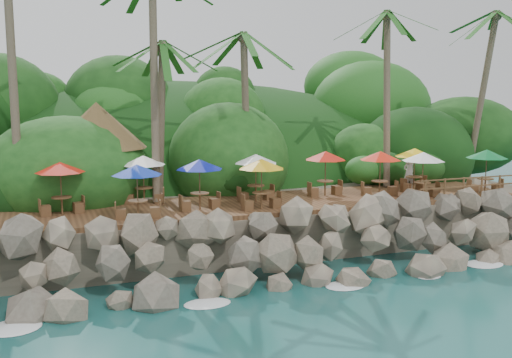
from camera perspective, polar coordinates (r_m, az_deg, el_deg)
name	(u,v)px	position (r m, az deg, el deg)	size (l,w,h in m)	color
ground	(312,291)	(22.28, 5.49, -10.84)	(140.00, 140.00, 0.00)	#19514F
land_base	(200,194)	(36.64, -5.46, -1.48)	(32.00, 25.20, 2.10)	gray
jungle_hill	(174,192)	(44.00, -7.97, -1.24)	(44.80, 28.00, 15.40)	#143811
seawall	(291,248)	(23.67, 3.40, -6.74)	(29.00, 4.00, 2.30)	gray
terrace	(256,205)	(27.04, 0.00, -2.52)	(26.00, 5.00, 0.20)	brown
jungle_foliage	(205,214)	(35.88, -5.03, -3.39)	(44.00, 16.00, 12.00)	#143811
foam_line	(308,288)	(22.52, 5.15, -10.54)	(25.20, 0.80, 0.06)	white
palms	(256,3)	(29.80, -0.04, 16.83)	(31.23, 7.14, 12.87)	brown
palapa	(97,125)	(28.88, -15.28, 5.07)	(4.71, 4.71, 4.60)	brown
dining_clusters	(268,164)	(26.42, 1.20, 1.47)	(25.64, 5.24, 2.21)	brown
railing	(482,184)	(30.57, 21.19, -0.47)	(7.20, 0.10, 1.00)	brown
waiter	(409,172)	(31.68, 14.72, 0.66)	(0.66, 0.43, 1.81)	white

